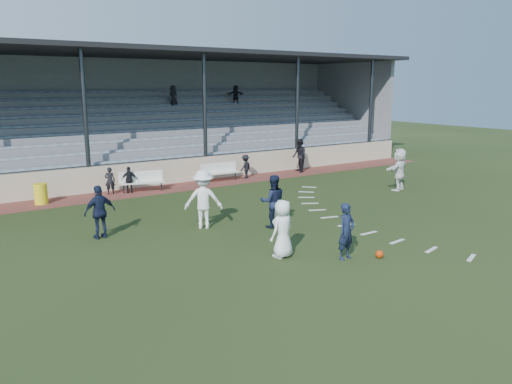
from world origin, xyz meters
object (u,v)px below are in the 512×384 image
(bench_left, at_px, (142,179))
(football, at_px, (379,254))
(bench_right, at_px, (219,170))
(trash_bin, at_px, (41,194))
(player_white_lead, at_px, (283,229))
(official, at_px, (299,156))
(player_navy_lead, at_px, (346,231))

(bench_left, height_order, football, bench_left)
(bench_left, relative_size, bench_right, 1.01)
(bench_right, height_order, trash_bin, bench_right)
(bench_right, xyz_separation_m, trash_bin, (-8.59, -0.21, -0.14))
(bench_left, bearing_deg, trash_bin, -164.80)
(football, relative_size, player_white_lead, 0.14)
(bench_left, bearing_deg, player_white_lead, -74.87)
(bench_left, relative_size, official, 1.09)
(bench_right, xyz_separation_m, player_navy_lead, (-2.79, -12.06, 0.22))
(bench_left, xyz_separation_m, player_white_lead, (0.03, -10.75, 0.25))
(official, bearing_deg, bench_right, -72.06)
(bench_left, bearing_deg, bench_right, 17.61)
(bench_left, bearing_deg, official, 15.43)
(player_white_lead, distance_m, player_navy_lead, 1.80)
(player_white_lead, height_order, official, official)
(bench_left, bearing_deg, player_navy_lead, -68.12)
(bench_right, bearing_deg, official, 1.06)
(trash_bin, xyz_separation_m, player_navy_lead, (5.80, -11.84, 0.36))
(player_navy_lead, height_order, official, official)
(trash_bin, distance_m, player_white_lead, 11.60)
(bench_left, xyz_separation_m, bench_right, (4.23, 0.20, 0.00))
(player_navy_lead, distance_m, official, 14.30)
(trash_bin, height_order, player_white_lead, player_white_lead)
(trash_bin, height_order, player_navy_lead, player_navy_lead)
(bench_left, xyz_separation_m, football, (2.27, -12.37, -0.47))
(bench_left, height_order, official, official)
(bench_left, height_order, bench_right, same)
(official, bearing_deg, player_white_lead, -21.33)
(bench_left, height_order, player_navy_lead, player_navy_lead)
(bench_left, relative_size, football, 8.77)
(football, bearing_deg, bench_right, 81.14)
(bench_left, bearing_deg, football, -64.64)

